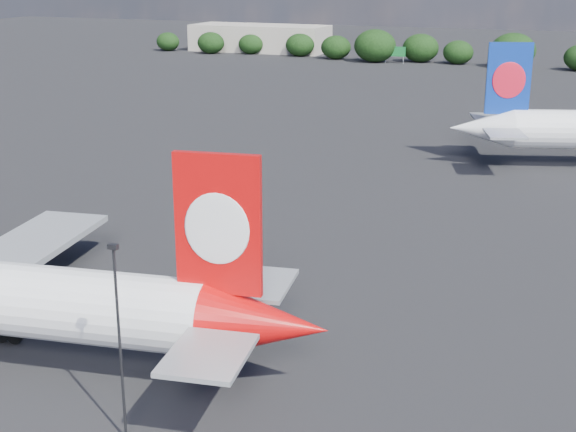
% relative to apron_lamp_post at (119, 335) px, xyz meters
% --- Properties ---
extents(ground, '(500.00, 500.00, 0.00)m').
position_rel_apron_lamp_post_xyz_m(ground, '(-13.67, 66.91, -6.51)').
color(ground, black).
rests_on(ground, ground).
extents(apron_lamp_post, '(0.55, 0.30, 11.70)m').
position_rel_apron_lamp_post_xyz_m(apron_lamp_post, '(0.00, 0.00, 0.00)').
color(apron_lamp_post, black).
rests_on(apron_lamp_post, ground).
extents(terminal_building, '(42.00, 16.00, 8.00)m').
position_rel_apron_lamp_post_xyz_m(terminal_building, '(-78.67, 198.91, -2.51)').
color(terminal_building, '#A2988C').
rests_on(terminal_building, ground).
extents(highway_sign, '(6.00, 0.30, 4.50)m').
position_rel_apron_lamp_post_xyz_m(highway_sign, '(-31.67, 182.91, -3.38)').
color(highway_sign, '#14672C').
rests_on(highway_sign, ground).
extents(billboard_yellow, '(5.00, 0.30, 5.50)m').
position_rel_apron_lamp_post_xyz_m(billboard_yellow, '(-1.67, 188.91, -2.64)').
color(billboard_yellow, gold).
rests_on(billboard_yellow, ground).
extents(horizon_treeline, '(206.86, 15.44, 8.98)m').
position_rel_apron_lamp_post_xyz_m(horizon_treeline, '(2.61, 186.22, -2.71)').
color(horizon_treeline, black).
rests_on(horizon_treeline, ground).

